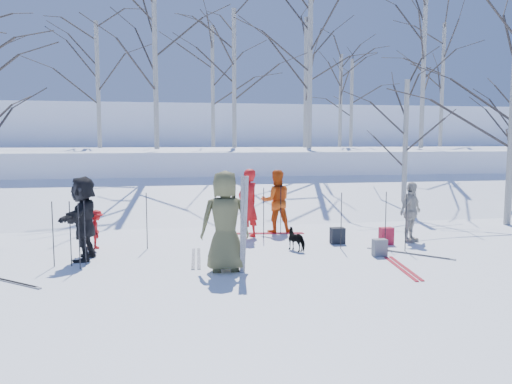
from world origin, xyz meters
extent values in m
plane|color=white|center=(0.00, 0.00, 0.00)|extent=(120.00, 120.00, 0.00)
cube|color=white|center=(0.00, 7.00, 0.15)|extent=(70.00, 9.49, 4.12)
cube|color=white|center=(0.00, 17.00, 1.00)|extent=(70.00, 18.00, 2.20)
cube|color=white|center=(0.00, 38.00, 2.00)|extent=(90.00, 30.00, 6.00)
imported|color=brown|center=(-1.03, -0.90, 0.99)|extent=(0.98, 0.64, 1.99)
imported|color=red|center=(-0.07, 2.32, 0.91)|extent=(0.79, 0.76, 1.82)
imported|color=#D04A10|center=(0.83, 3.00, 0.87)|extent=(0.87, 0.69, 1.74)
imported|color=red|center=(-3.81, 1.69, 0.46)|extent=(0.41, 0.63, 0.92)
imported|color=beige|center=(3.89, 1.09, 0.76)|extent=(0.95, 0.81, 1.52)
imported|color=black|center=(-3.92, 0.58, 0.90)|extent=(0.78, 1.74, 1.81)
imported|color=black|center=(0.83, 0.65, 0.26)|extent=(0.55, 0.68, 0.53)
cube|color=silver|center=(-0.74, -1.14, 0.95)|extent=(0.08, 0.16, 1.90)
cube|color=silver|center=(-0.68, -1.14, 0.95)|extent=(0.12, 0.23, 1.89)
cylinder|color=black|center=(-4.10, 0.03, 0.67)|extent=(0.02, 0.02, 1.34)
cylinder|color=black|center=(3.28, 0.15, 0.67)|extent=(0.02, 0.02, 1.34)
cylinder|color=black|center=(0.90, 2.69, 0.67)|extent=(0.02, 0.02, 1.34)
cylinder|color=black|center=(-2.63, 1.40, 0.67)|extent=(0.02, 0.02, 1.34)
cylinder|color=black|center=(-3.83, 0.12, 0.67)|extent=(0.02, 0.02, 1.34)
cylinder|color=black|center=(-3.88, -0.24, 0.67)|extent=(0.02, 0.02, 1.34)
cylinder|color=black|center=(0.32, 2.14, 0.67)|extent=(0.02, 0.02, 1.34)
cylinder|color=black|center=(-4.43, 0.05, 0.67)|extent=(0.02, 0.02, 1.34)
cylinder|color=black|center=(1.89, 0.64, 0.67)|extent=(0.02, 0.02, 1.34)
cylinder|color=black|center=(3.01, 0.64, 0.67)|extent=(0.02, 0.02, 1.34)
cube|color=#B21B31|center=(3.16, 0.91, 0.21)|extent=(0.32, 0.22, 0.42)
cube|color=slate|center=(2.48, -0.23, 0.19)|extent=(0.30, 0.20, 0.38)
cube|color=black|center=(2.01, 1.22, 0.20)|extent=(0.34, 0.24, 0.40)
camera|label=1|loc=(-2.13, -10.46, 2.58)|focal=35.00mm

